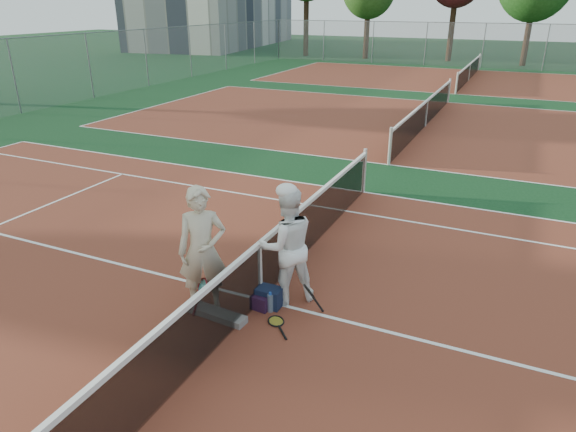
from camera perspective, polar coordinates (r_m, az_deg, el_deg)
The scene contains 17 objects.
ground at distance 8.22m, azimuth -3.04°, elevation -9.31°, with size 130.00×130.00×0.00m, color #0D3217.
court_main at distance 8.22m, azimuth -3.04°, elevation -9.29°, with size 23.77×10.97×0.01m, color maroon.
court_far_a at distance 20.39m, azimuth 14.99°, elevation 9.62°, with size 23.77×10.97×0.01m, color maroon.
court_far_b at distance 33.60m, azimuth 19.40°, elevation 14.03°, with size 23.77×10.97×0.01m, color maroon.
net_main at distance 7.97m, azimuth -3.11°, elevation -6.20°, with size 0.10×10.98×1.02m, color black, non-canonical shape.
net_far_a at distance 20.29m, azimuth 15.13°, elevation 11.01°, with size 0.10×10.98×1.02m, color black, non-canonical shape.
net_far_b at distance 33.53m, azimuth 19.52°, elevation 14.88°, with size 0.10×10.98×1.02m, color black, non-canonical shape.
fence_back at distance 40.38m, azimuth 20.88°, elevation 17.26°, with size 32.00×0.06×3.00m, color slate, non-canonical shape.
player_a at distance 7.65m, azimuth -9.49°, elevation -3.79°, with size 0.72×0.47×1.96m, color beige.
player_b at distance 7.81m, azimuth -0.15°, elevation -3.31°, with size 0.90×0.71×1.86m, color white.
racket_red at distance 7.88m, azimuth -9.42°, elevation -8.79°, with size 0.26×0.27×0.56m, color maroon, non-canonical shape.
racket_black_held at distance 7.72m, azimuth 2.37°, elevation -9.32°, with size 0.33×0.27×0.53m, color black, non-canonical shape.
racket_spare at distance 7.70m, azimuth -1.35°, elevation -11.61°, with size 0.60×0.27×0.03m, color black, non-canonical shape.
sports_bag_navy at distance 8.00m, azimuth -2.11°, elevation -8.98°, with size 0.39×0.27×0.31m, color black.
sports_bag_purple at distance 7.95m, azimuth -3.07°, elevation -9.58°, with size 0.28×0.19×0.23m, color black.
net_cover_canvas at distance 7.86m, azimuth -8.04°, elevation -10.71°, with size 1.01×0.23×0.11m, color slate.
water_bottle at distance 7.86m, azimuth -1.98°, elevation -9.66°, with size 0.09×0.09×0.30m, color silver.
Camera 1 is at (3.29, -6.15, 4.36)m, focal length 32.00 mm.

